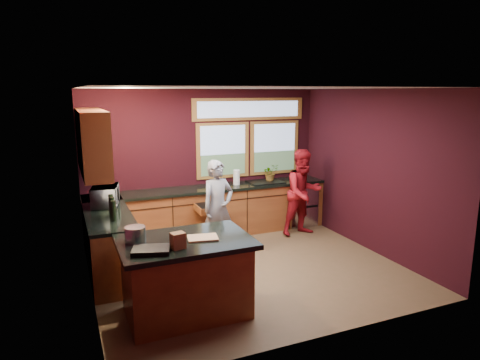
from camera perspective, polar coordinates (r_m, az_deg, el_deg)
floor at (r=6.66m, az=1.08°, el=-11.75°), size 4.50×4.50×0.00m
room_shell at (r=6.25m, az=-5.08°, el=3.84°), size 4.52×4.02×2.71m
back_counter at (r=8.06m, az=-2.51°, el=-4.04°), size 4.50×0.64×0.93m
left_counter at (r=6.81m, az=-17.26°, el=-7.54°), size 0.64×2.30×0.93m
island at (r=5.29m, az=-7.19°, el=-12.64°), size 1.55×1.05×0.95m
person_grey at (r=6.98m, az=-2.96°, el=-3.76°), size 0.65×0.51×1.58m
person_red at (r=8.04m, az=8.44°, el=-1.66°), size 0.83×0.67×1.62m
microwave at (r=6.86m, az=-17.52°, el=-2.04°), size 0.48×0.62×0.31m
potted_plant at (r=8.37m, az=4.08°, el=0.98°), size 0.30×0.26×0.33m
paper_towel at (r=8.03m, az=-0.47°, el=0.36°), size 0.12×0.12×0.28m
cutting_board at (r=5.12m, az=-5.00°, el=-7.68°), size 0.39×0.31×0.02m
stock_pot at (r=5.12m, az=-13.79°, el=-7.05°), size 0.24×0.24×0.18m
paper_bag at (r=4.82m, az=-8.28°, el=-8.00°), size 0.17×0.15×0.18m
black_tray at (r=4.78m, az=-11.78°, el=-9.12°), size 0.46×0.39×0.05m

